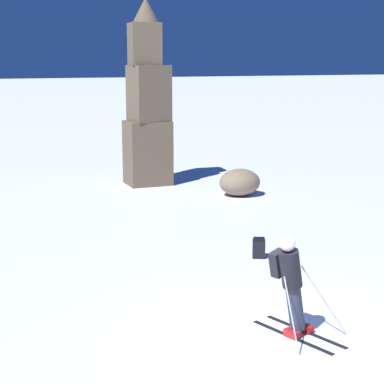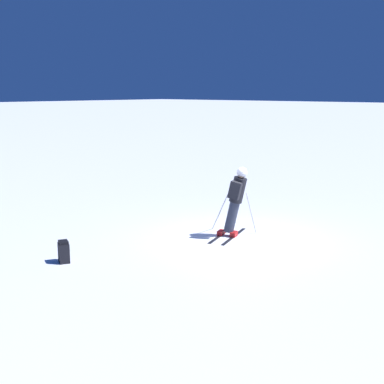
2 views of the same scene
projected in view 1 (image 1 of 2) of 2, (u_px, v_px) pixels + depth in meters
ground_plane at (282, 338)px, 11.05m from camera, size 300.00×300.00×0.00m
skier at (291, 280)px, 10.83m from camera, size 1.34×1.83×1.90m
rock_pillar at (147, 108)px, 23.97m from camera, size 1.60×1.41×6.89m
spare_backpack at (259, 248)px, 15.42m from camera, size 0.37×0.33×0.50m
exposed_boulder_0 at (240, 182)px, 22.39m from camera, size 1.46×1.24×0.95m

